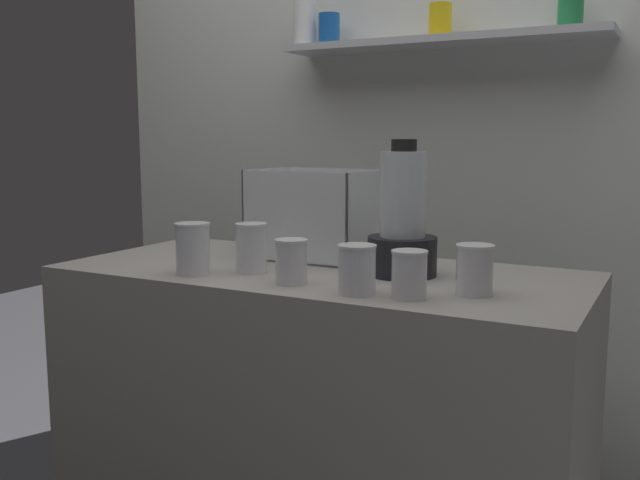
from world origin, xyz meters
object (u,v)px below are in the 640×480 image
(carrot_display_bin, at_px, (314,231))
(juice_cup_carrot_far_right, at_px, (409,277))
(juice_cup_beet_right, at_px, (357,272))
(juice_cup_orange_rightmost, at_px, (474,272))
(blender_pitcher, at_px, (403,225))
(juice_cup_carrot_left, at_px, (251,251))
(juice_cup_beet_middle, at_px, (291,264))
(juice_cup_pomegranate_far_left, at_px, (193,251))

(carrot_display_bin, height_order, juice_cup_carrot_far_right, carrot_display_bin)
(juice_cup_beet_right, relative_size, juice_cup_orange_rightmost, 0.98)
(blender_pitcher, bearing_deg, carrot_display_bin, 158.47)
(juice_cup_carrot_far_right, xyz_separation_m, juice_cup_orange_rightmost, (0.12, 0.10, 0.00))
(juice_cup_carrot_left, relative_size, juice_cup_beet_middle, 1.20)
(carrot_display_bin, bearing_deg, juice_cup_beet_middle, -70.11)
(juice_cup_beet_middle, height_order, juice_cup_orange_rightmost, juice_cup_orange_rightmost)
(juice_cup_pomegranate_far_left, bearing_deg, juice_cup_orange_rightmost, 8.45)
(carrot_display_bin, height_order, juice_cup_orange_rightmost, carrot_display_bin)
(juice_cup_pomegranate_far_left, xyz_separation_m, juice_cup_beet_right, (0.47, -0.01, -0.01))
(blender_pitcher, bearing_deg, juice_cup_carrot_far_right, -65.39)
(blender_pitcher, height_order, juice_cup_beet_right, blender_pitcher)
(juice_cup_pomegranate_far_left, distance_m, juice_cup_orange_rightmost, 0.72)
(blender_pitcher, relative_size, juice_cup_beet_right, 3.09)
(juice_cup_pomegranate_far_left, relative_size, juice_cup_carrot_left, 1.03)
(juice_cup_carrot_far_right, bearing_deg, juice_cup_beet_middle, 177.14)
(carrot_display_bin, height_order, juice_cup_pomegranate_far_left, carrot_display_bin)
(blender_pitcher, height_order, juice_cup_beet_middle, blender_pitcher)
(juice_cup_beet_right, height_order, juice_cup_orange_rightmost, juice_cup_orange_rightmost)
(juice_cup_carrot_left, xyz_separation_m, juice_cup_orange_rightmost, (0.59, 0.01, -0.00))
(juice_cup_carrot_left, height_order, juice_cup_beet_middle, juice_cup_carrot_left)
(carrot_display_bin, xyz_separation_m, juice_cup_beet_right, (0.32, -0.38, -0.03))
(carrot_display_bin, height_order, juice_cup_beet_middle, carrot_display_bin)
(juice_cup_carrot_far_right, relative_size, juice_cup_orange_rightmost, 0.93)
(juice_cup_pomegranate_far_left, bearing_deg, blender_pitcher, 26.95)
(juice_cup_beet_right, bearing_deg, carrot_display_bin, 129.57)
(juice_cup_pomegranate_far_left, height_order, juice_cup_orange_rightmost, juice_cup_pomegranate_far_left)
(blender_pitcher, relative_size, juice_cup_pomegranate_far_left, 2.59)
(carrot_display_bin, distance_m, juice_cup_carrot_far_right, 0.57)
(blender_pitcher, distance_m, juice_cup_beet_middle, 0.31)
(juice_cup_pomegranate_far_left, distance_m, juice_cup_beet_middle, 0.28)
(juice_cup_carrot_left, xyz_separation_m, juice_cup_beet_right, (0.35, -0.10, -0.01))
(juice_cup_carrot_left, xyz_separation_m, juice_cup_carrot_far_right, (0.47, -0.09, -0.01))
(blender_pitcher, height_order, juice_cup_pomegranate_far_left, blender_pitcher)
(juice_cup_beet_middle, distance_m, juice_cup_beet_right, 0.19)
(blender_pitcher, bearing_deg, juice_cup_pomegranate_far_left, -153.05)
(blender_pitcher, distance_m, juice_cup_carrot_left, 0.40)
(juice_cup_carrot_far_right, bearing_deg, carrot_display_bin, 139.80)
(carrot_display_bin, height_order, juice_cup_beet_right, carrot_display_bin)
(juice_cup_carrot_left, height_order, juice_cup_beet_right, juice_cup_carrot_left)
(juice_cup_pomegranate_far_left, relative_size, juice_cup_carrot_far_right, 1.26)
(juice_cup_beet_right, xyz_separation_m, juice_cup_carrot_far_right, (0.12, 0.01, -0.00))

